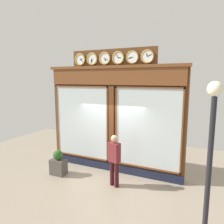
% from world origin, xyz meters
% --- Properties ---
extents(ground_plane, '(14.00, 14.00, 0.00)m').
position_xyz_m(ground_plane, '(0.00, 2.80, 0.00)').
color(ground_plane, gray).
extents(shop_facade, '(5.26, 0.42, 4.45)m').
position_xyz_m(shop_facade, '(0.00, -0.12, 2.01)').
color(shop_facade, '#5B3319').
rests_on(shop_facade, ground_plane).
extents(pedestrian, '(0.41, 0.32, 1.69)m').
position_xyz_m(pedestrian, '(-0.54, 1.00, 0.93)').
color(pedestrian, '#3A1316').
rests_on(pedestrian, ground_plane).
extents(street_lamp, '(0.28, 0.28, 3.39)m').
position_xyz_m(street_lamp, '(-3.23, 2.65, 2.26)').
color(street_lamp, black).
rests_on(street_lamp, ground_plane).
extents(planter_box, '(0.56, 0.36, 0.56)m').
position_xyz_m(planter_box, '(1.63, 1.09, 0.28)').
color(planter_box, '#4C4742').
rests_on(planter_box, ground_plane).
extents(planter_shrub, '(0.35, 0.35, 0.35)m').
position_xyz_m(planter_shrub, '(1.63, 1.09, 0.73)').
color(planter_shrub, '#285623').
rests_on(planter_shrub, planter_box).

